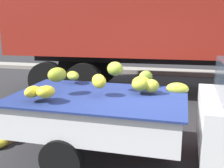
# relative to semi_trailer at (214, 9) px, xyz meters

# --- Properties ---
(ground) EXTENTS (220.00, 220.00, 0.00)m
(ground) POSITION_rel_semi_trailer_xyz_m (-1.38, -4.53, -2.54)
(ground) COLOR #28282B
(curb_strip) EXTENTS (80.00, 0.80, 0.16)m
(curb_strip) POSITION_rel_semi_trailer_xyz_m (-1.38, 3.21, -2.46)
(curb_strip) COLOR gray
(curb_strip) RESTS_ON ground
(semi_trailer) EXTENTS (12.10, 3.10, 3.95)m
(semi_trailer) POSITION_rel_semi_trailer_xyz_m (0.00, 0.00, 0.00)
(semi_trailer) COLOR maroon
(semi_trailer) RESTS_ON ground
(produce_crate) EXTENTS (0.61, 0.51, 0.28)m
(produce_crate) POSITION_rel_semi_trailer_xyz_m (-4.17, -4.26, -2.40)
(produce_crate) COLOR olive
(produce_crate) RESTS_ON ground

